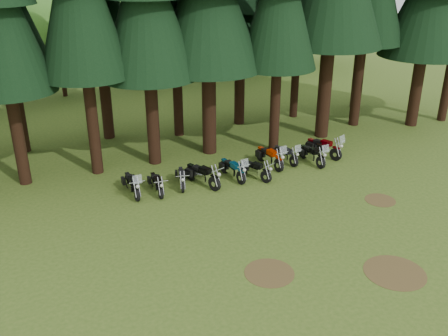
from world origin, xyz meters
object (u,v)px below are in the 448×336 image
Objects in this scene: motorcycle_1 at (157,184)px; motorcycle_8 at (312,155)px; motorcycle_4 at (233,170)px; motorcycle_2 at (182,178)px; motorcycle_9 at (323,148)px; motorcycle_0 at (132,185)px; motorcycle_3 at (202,176)px; motorcycle_6 at (270,157)px; motorcycle_5 at (255,170)px; motorcycle_7 at (286,155)px.

motorcycle_1 is 0.90× the size of motorcycle_8.
motorcycle_4 is at bearing 177.48° from motorcycle_8.
motorcycle_9 is at bearing 18.38° from motorcycle_2.
motorcycle_0 reaches higher than motorcycle_2.
motorcycle_3 is 7.52m from motorcycle_9.
motorcycle_9 reaches higher than motorcycle_8.
motorcycle_5 is at bearing -150.72° from motorcycle_6.
motorcycle_9 reaches higher than motorcycle_4.
motorcycle_0 is at bearing 169.20° from motorcycle_4.
motorcycle_0 is 8.53m from motorcycle_7.
motorcycle_9 is (10.86, -0.24, 0.04)m from motorcycle_0.
motorcycle_2 is 0.79× the size of motorcycle_9.
motorcycle_4 reaches higher than motorcycle_5.
motorcycle_3 is 1.67m from motorcycle_4.
motorcycle_0 is 1.00× the size of motorcycle_8.
motorcycle_9 is (4.86, 0.80, 0.07)m from motorcycle_5.
motorcycle_9 is (2.33, -0.23, 0.07)m from motorcycle_7.
motorcycle_0 reaches higher than motorcycle_3.
motorcycle_6 is (4.14, 0.50, -0.00)m from motorcycle_3.
motorcycle_3 is 2.70m from motorcycle_5.
motorcycle_7 is at bearing 147.50° from motorcycle_8.
motorcycle_8 reaches higher than motorcycle_0.
motorcycle_2 is at bearing -3.28° from motorcycle_0.
motorcycle_0 is at bearing 152.99° from motorcycle_3.
motorcycle_8 is (1.19, -0.76, 0.04)m from motorcycle_7.
motorcycle_4 is (5.01, -0.57, 0.01)m from motorcycle_0.
motorcycle_6 is (1.48, 0.96, 0.06)m from motorcycle_5.
motorcycle_8 is (8.63, -0.45, 0.06)m from motorcycle_1.
motorcycle_2 is 8.45m from motorcycle_9.
motorcycle_7 is 1.41m from motorcycle_8.
motorcycle_8 is at bearing 14.20° from motorcycle_2.
motorcycle_3 is 0.99× the size of motorcycle_9.
motorcycle_0 is 2.42m from motorcycle_2.
motorcycle_0 is at bearing 175.82° from motorcycle_6.
motorcycle_8 is at bearing -36.83° from motorcycle_7.
motorcycle_4 is at bearing 10.82° from motorcycle_2.
motorcycle_6 is at bearing -10.28° from motorcycle_3.
motorcycle_2 is 2.63m from motorcycle_4.
motorcycle_3 reaches higher than motorcycle_1.
motorcycle_9 is at bearing -9.53° from motorcycle_5.
motorcycle_2 is at bearing 177.50° from motorcycle_7.
motorcycle_5 is at bearing -26.93° from motorcycle_3.
motorcycle_9 reaches higher than motorcycle_7.
motorcycle_6 reaches higher than motorcycle_8.
motorcycle_9 is at bearing -6.31° from motorcycle_6.
motorcycle_2 is 0.91× the size of motorcycle_7.
motorcycle_1 is 0.98× the size of motorcycle_5.
motorcycle_5 is 1.77m from motorcycle_6.
motorcycle_8 is (3.72, 0.26, 0.03)m from motorcycle_5.
motorcycle_3 is at bearing -178.16° from motorcycle_7.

